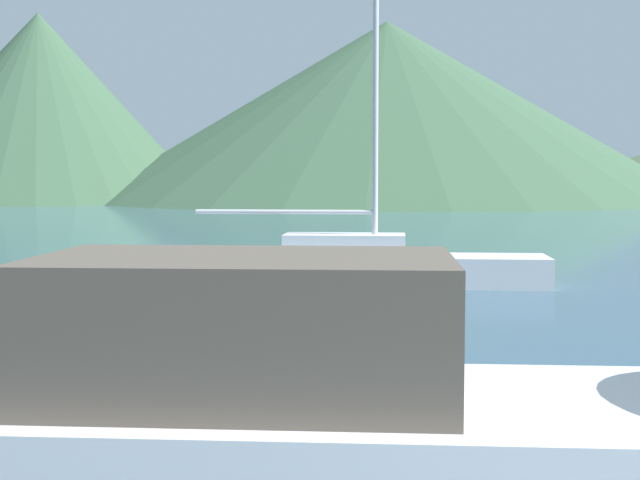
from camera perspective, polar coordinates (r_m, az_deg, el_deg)
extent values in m
cube|color=silver|center=(6.17, -1.12, -13.71)|extent=(5.34, 2.82, 0.85)
cube|color=brown|center=(6.00, -4.79, -5.45)|extent=(2.97, 2.07, 0.94)
cube|color=silver|center=(18.75, 1.59, -1.91)|extent=(8.57, 2.82, 0.63)
cube|color=silver|center=(18.70, 1.59, -0.28)|extent=(2.67, 1.44, 0.44)
cylinder|color=#BCBCC1|center=(18.77, -2.27, 1.81)|extent=(3.77, 0.70, 0.10)
cone|color=#38563D|center=(80.80, -17.49, 8.10)|extent=(28.92, 28.92, 16.04)
cone|color=#38563D|center=(80.96, 4.29, 8.23)|extent=(53.64, 53.64, 15.91)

